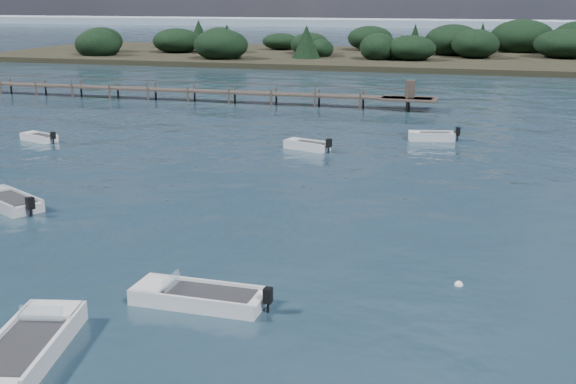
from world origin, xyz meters
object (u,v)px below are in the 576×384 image
(dinghy_near_olive, at_px, (28,349))
(jetty, at_px, (152,89))
(tender_far_white, at_px, (307,147))
(dinghy_mid_grey, at_px, (8,203))
(tender_far_grey, at_px, (39,139))
(dinghy_mid_white_a, at_px, (199,299))
(tender_far_grey_b, at_px, (432,138))

(dinghy_near_olive, relative_size, jetty, 0.09)
(tender_far_white, bearing_deg, dinghy_mid_grey, -122.08)
(dinghy_near_olive, relative_size, tender_far_grey, 1.69)
(dinghy_mid_white_a, height_order, tender_far_grey, dinghy_mid_white_a)
(tender_far_grey_b, relative_size, jetty, 0.06)
(dinghy_mid_white_a, xyz_separation_m, jetty, (-23.80, 45.11, 0.84))
(dinghy_mid_grey, bearing_deg, dinghy_mid_white_a, -31.39)
(tender_far_grey, bearing_deg, tender_far_white, 6.87)
(tender_far_white, bearing_deg, dinghy_near_olive, -91.18)
(dinghy_mid_white_a, relative_size, dinghy_near_olive, 0.88)
(dinghy_mid_white_a, distance_m, dinghy_mid_grey, 15.90)
(tender_far_white, xyz_separation_m, jetty, (-21.07, 19.51, 0.82))
(tender_far_grey_b, xyz_separation_m, dinghy_mid_grey, (-18.72, -22.86, -0.01))
(tender_far_grey, height_order, jetty, jetty)
(dinghy_mid_white_a, bearing_deg, tender_far_grey, 133.40)
(tender_far_grey, distance_m, dinghy_mid_grey, 17.20)
(tender_far_grey, bearing_deg, dinghy_mid_grey, -60.64)
(dinghy_near_olive, height_order, jetty, jetty)
(tender_far_grey, relative_size, dinghy_mid_grey, 0.71)
(tender_far_grey_b, relative_size, tender_far_grey, 1.13)
(tender_far_grey_b, xyz_separation_m, tender_far_grey, (-27.15, -7.87, -0.03))
(dinghy_near_olive, bearing_deg, tender_far_grey, 123.68)
(jetty, bearing_deg, tender_far_grey, -85.31)
(dinghy_mid_white_a, distance_m, dinghy_near_olive, 5.79)
(tender_far_grey_b, relative_size, tender_far_white, 1.06)
(dinghy_mid_white_a, height_order, dinghy_mid_grey, dinghy_mid_grey)
(tender_far_grey_b, xyz_separation_m, dinghy_mid_white_a, (-5.14, -31.14, -0.03))
(tender_far_grey_b, relative_size, dinghy_mid_grey, 0.81)
(tender_far_grey_b, distance_m, jetty, 32.14)
(dinghy_mid_grey, distance_m, jetty, 38.23)
(tender_far_white, bearing_deg, tender_far_grey, -173.13)
(tender_far_grey_b, height_order, dinghy_mid_grey, tender_far_grey_b)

